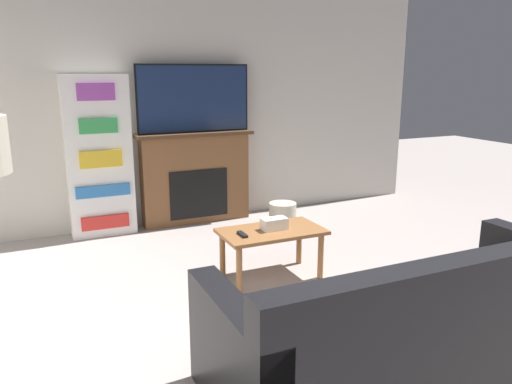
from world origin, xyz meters
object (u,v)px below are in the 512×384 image
(bookshelf, at_px, (99,157))
(storage_basket, at_px, (283,211))
(couch, at_px, (417,330))
(fireplace, at_px, (196,177))
(tv, at_px, (194,99))
(coffee_table, at_px, (272,237))

(bookshelf, height_order, storage_basket, bookshelf)
(couch, relative_size, bookshelf, 1.41)
(fireplace, height_order, storage_basket, fireplace)
(fireplace, bearing_deg, storage_basket, -20.38)
(couch, height_order, bookshelf, bookshelf)
(tv, distance_m, coffee_table, 2.15)
(tv, bearing_deg, fireplace, 90.00)
(fireplace, xyz_separation_m, coffee_table, (0.07, -1.88, -0.17))
(bookshelf, bearing_deg, tv, 0.11)
(fireplace, distance_m, coffee_table, 1.89)
(coffee_table, bearing_deg, bookshelf, 121.83)
(storage_basket, bearing_deg, tv, 160.66)
(couch, xyz_separation_m, bookshelf, (-1.29, 3.50, 0.57))
(couch, distance_m, storage_basket, 3.25)
(bookshelf, relative_size, storage_basket, 5.22)
(fireplace, relative_size, tv, 1.04)
(fireplace, distance_m, couch, 3.53)
(fireplace, xyz_separation_m, couch, (0.21, -3.52, -0.25))
(coffee_table, height_order, storage_basket, coffee_table)
(coffee_table, bearing_deg, fireplace, 92.21)
(coffee_table, xyz_separation_m, bookshelf, (-1.15, 1.86, 0.49))
(bookshelf, bearing_deg, couch, -69.79)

